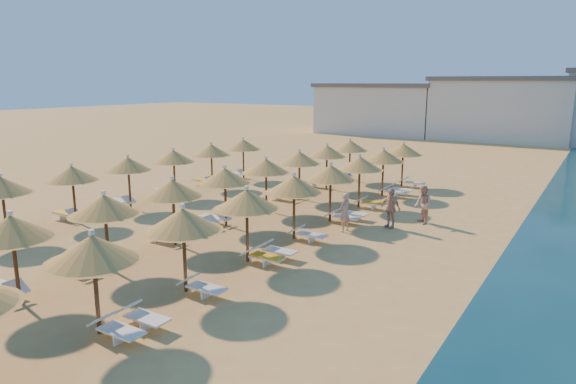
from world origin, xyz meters
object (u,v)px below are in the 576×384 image
Objects in this scene: beachgoer_a at (345,212)px; parasol_row_west at (200,183)px; parasol_row_east at (272,192)px; beachgoer_c at (390,208)px; beachgoer_b at (423,205)px.

parasol_row_west is at bearing -43.64° from beachgoer_a.
beachgoer_a is (1.39, 3.87, -1.47)m from parasol_row_east.
parasol_row_east reaches higher than beachgoer_a.
parasol_row_west is at bearing -121.86° from beachgoer_c.
parasol_row_west is at bearing 180.00° from parasol_row_east.
beachgoer_b is 0.98× the size of beachgoer_c.
parasol_row_east is 18.26× the size of beachgoer_a.
beachgoer_a is at bearing 70.26° from parasol_row_east.
beachgoer_a is at bearing 36.80° from parasol_row_west.
beachgoer_b is at bearing 60.69° from parasol_row_east.
parasol_row_west is (-3.78, 0.00, 0.00)m from parasol_row_east.
beachgoer_c is at bearing 39.60° from parasol_row_west.
beachgoer_c is (6.70, 5.55, -1.43)m from parasol_row_west.
beachgoer_b is (7.76, 7.09, -1.45)m from parasol_row_west.
parasol_row_west is 18.26× the size of beachgoer_a.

